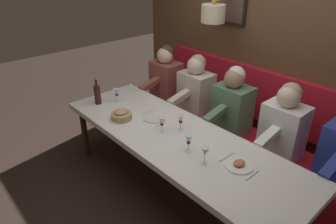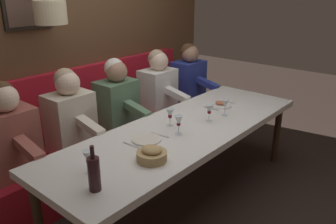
% 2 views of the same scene
% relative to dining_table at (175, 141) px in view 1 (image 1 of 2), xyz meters
% --- Properties ---
extents(ground_plane, '(12.00, 12.00, 0.00)m').
position_rel_dining_table_xyz_m(ground_plane, '(0.00, 0.00, -0.68)').
color(ground_plane, black).
extents(dining_table, '(0.90, 2.73, 0.74)m').
position_rel_dining_table_xyz_m(dining_table, '(0.00, 0.00, 0.00)').
color(dining_table, silver).
rests_on(dining_table, ground_plane).
extents(banquette_bench, '(0.52, 2.93, 0.45)m').
position_rel_dining_table_xyz_m(banquette_bench, '(0.89, 0.00, -0.45)').
color(banquette_bench, red).
rests_on(banquette_bench, ground_plane).
extents(back_wall_panel, '(0.59, 4.13, 2.90)m').
position_rel_dining_table_xyz_m(back_wall_panel, '(1.46, 0.01, 0.69)').
color(back_wall_panel, brown).
rests_on(back_wall_panel, ground_plane).
extents(diner_near, '(0.60, 0.40, 0.79)m').
position_rel_dining_table_xyz_m(diner_near, '(0.88, -0.64, 0.14)').
color(diner_near, white).
rests_on(diner_near, banquette_bench).
extents(diner_middle, '(0.60, 0.40, 0.79)m').
position_rel_dining_table_xyz_m(diner_middle, '(0.88, -0.00, 0.14)').
color(diner_middle, '#567A5B').
rests_on(diner_middle, banquette_bench).
extents(diner_far, '(0.60, 0.40, 0.79)m').
position_rel_dining_table_xyz_m(diner_far, '(0.88, 0.57, 0.14)').
color(diner_far, beige).
rests_on(diner_far, banquette_bench).
extents(diner_farthest, '(0.60, 0.40, 0.79)m').
position_rel_dining_table_xyz_m(diner_farthest, '(0.88, 1.14, 0.14)').
color(diner_farthest, '#934C42').
rests_on(diner_farthest, banquette_bench).
extents(place_setting_0, '(0.24, 0.32, 0.01)m').
position_rel_dining_table_xyz_m(place_setting_0, '(0.07, 0.41, 0.07)').
color(place_setting_0, silver).
rests_on(place_setting_0, dining_table).
extents(place_setting_1, '(0.24, 0.31, 0.05)m').
position_rel_dining_table_xyz_m(place_setting_1, '(0.07, -0.70, 0.08)').
color(place_setting_1, white).
rests_on(place_setting_1, dining_table).
extents(wine_glass_0, '(0.07, 0.07, 0.16)m').
position_rel_dining_table_xyz_m(wine_glass_0, '(0.01, 1.03, 0.18)').
color(wine_glass_0, silver).
rests_on(wine_glass_0, dining_table).
extents(wine_glass_1, '(0.07, 0.07, 0.16)m').
position_rel_dining_table_xyz_m(wine_glass_1, '(0.12, 0.05, 0.18)').
color(wine_glass_1, silver).
rests_on(wine_glass_1, dining_table).
extents(wine_glass_2, '(0.07, 0.07, 0.16)m').
position_rel_dining_table_xyz_m(wine_glass_2, '(-0.05, 0.14, 0.18)').
color(wine_glass_2, silver).
rests_on(wine_glass_2, dining_table).
extents(wine_glass_3, '(0.07, 0.07, 0.16)m').
position_rel_dining_table_xyz_m(wine_glass_3, '(-0.12, -0.48, 0.18)').
color(wine_glass_3, silver).
rests_on(wine_glass_3, dining_table).
extents(wine_glass_4, '(0.07, 0.07, 0.16)m').
position_rel_dining_table_xyz_m(wine_glass_4, '(-0.09, -0.26, 0.18)').
color(wine_glass_4, silver).
rests_on(wine_glass_4, dining_table).
extents(wine_bottle, '(0.08, 0.08, 0.30)m').
position_rel_dining_table_xyz_m(wine_bottle, '(-0.19, 1.13, 0.18)').
color(wine_bottle, '#33191E').
rests_on(wine_bottle, dining_table).
extents(bread_bowl, '(0.22, 0.22, 0.12)m').
position_rel_dining_table_xyz_m(bread_bowl, '(-0.20, 0.63, 0.11)').
color(bread_bowl, tan).
rests_on(bread_bowl, dining_table).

